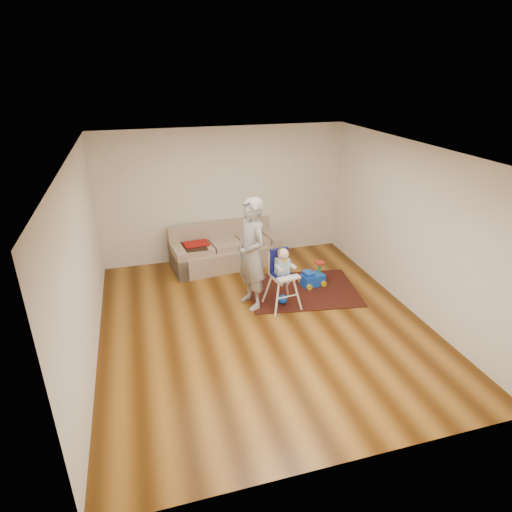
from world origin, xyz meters
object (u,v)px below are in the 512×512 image
object	(u,v)px
ride_on_toy	(313,274)
adult	(251,254)
side_table	(193,259)
toy_ball	(283,299)
high_chair	(282,279)
sofa	(225,246)

from	to	relation	value
ride_on_toy	adult	distance (m)	1.50
side_table	toy_ball	size ratio (longest dim) A/B	3.29
high_chair	adult	bearing A→B (deg)	150.50
side_table	high_chair	size ratio (longest dim) A/B	0.50
side_table	ride_on_toy	size ratio (longest dim) A/B	1.21
sofa	high_chair	distance (m)	1.98
sofa	adult	xyz separation A→B (m)	(0.09, -1.70, 0.53)
sofa	side_table	world-z (taller)	sofa
side_table	adult	size ratio (longest dim) A/B	0.29
adult	ride_on_toy	bearing A→B (deg)	91.53
side_table	ride_on_toy	distance (m)	2.38
ride_on_toy	toy_ball	distance (m)	0.91
ride_on_toy	toy_ball	size ratio (longest dim) A/B	2.72
toy_ball	high_chair	world-z (taller)	high_chair
toy_ball	high_chair	distance (m)	0.43
sofa	toy_ball	xyz separation A→B (m)	(0.61, -1.83, -0.32)
high_chair	adult	size ratio (longest dim) A/B	0.57
ride_on_toy	side_table	bearing A→B (deg)	138.88
side_table	sofa	bearing A→B (deg)	9.91
high_chair	adult	xyz separation A→B (m)	(-0.48, 0.19, 0.43)
toy_ball	sofa	bearing A→B (deg)	108.32
adult	sofa	bearing A→B (deg)	168.73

